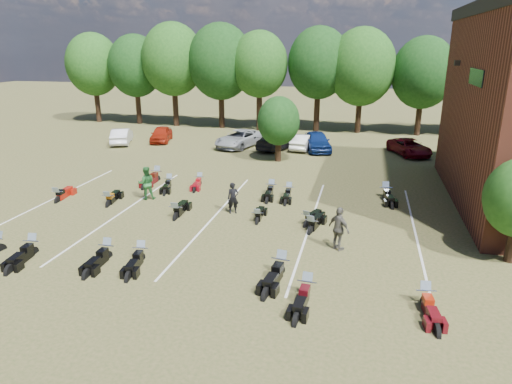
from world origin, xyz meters
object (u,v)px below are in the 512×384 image
(motorcycle_0, at_px, (0,251))
(motorcycle_7, at_px, (58,202))
(car_0, at_px, (161,134))
(motorcycle_3, at_px, (142,261))
(person_grey, at_px, (339,229))
(car_4, at_px, (317,141))
(person_green, at_px, (146,183))
(motorcycle_14, at_px, (157,181))
(person_black, at_px, (233,198))

(motorcycle_0, xyz_separation_m, motorcycle_7, (-1.66, 6.28, 0.00))
(car_0, relative_size, motorcycle_3, 1.84)
(person_grey, height_order, motorcycle_0, person_grey)
(car_0, bearing_deg, person_grey, -62.48)
(car_4, height_order, person_green, person_green)
(motorcycle_0, distance_m, motorcycle_3, 6.46)
(motorcycle_3, relative_size, motorcycle_7, 0.98)
(person_green, distance_m, motorcycle_3, 8.16)
(car_0, xyz_separation_m, person_grey, (17.39, -19.81, 0.29))
(person_green, height_order, person_grey, person_grey)
(car_4, distance_m, person_green, 17.13)
(car_0, relative_size, motorcycle_0, 1.82)
(motorcycle_0, xyz_separation_m, motorcycle_14, (2.01, 11.47, 0.00))
(person_black, relative_size, person_grey, 0.85)
(car_0, height_order, motorcycle_7, car_0)
(motorcycle_0, bearing_deg, motorcycle_14, 87.56)
(car_4, relative_size, motorcycle_3, 2.13)
(motorcycle_7, bearing_deg, person_grey, 162.79)
(car_4, height_order, motorcycle_0, car_4)
(car_0, relative_size, person_grey, 2.05)
(person_green, bearing_deg, person_grey, 132.55)
(car_0, height_order, motorcycle_14, car_0)
(motorcycle_0, bearing_deg, motorcycle_7, 112.32)
(motorcycle_7, bearing_deg, person_black, 175.78)
(car_4, bearing_deg, motorcycle_0, -132.65)
(person_green, bearing_deg, motorcycle_0, 42.61)
(person_black, xyz_separation_m, motorcycle_7, (-10.22, -0.59, -0.83))
(person_green, bearing_deg, car_0, -94.33)
(car_4, height_order, person_black, person_black)
(person_grey, distance_m, motorcycle_7, 16.19)
(car_4, height_order, motorcycle_3, car_4)
(person_grey, relative_size, motorcycle_14, 0.79)
(car_0, bearing_deg, car_4, -15.31)
(person_grey, bearing_deg, motorcycle_0, 54.36)
(motorcycle_3, bearing_deg, person_black, 62.58)
(person_green, height_order, motorcycle_7, person_green)
(person_black, bearing_deg, car_4, 57.89)
(car_4, distance_m, motorcycle_14, 14.77)
(car_4, relative_size, person_green, 2.40)
(person_green, bearing_deg, motorcycle_3, 88.33)
(person_green, xyz_separation_m, motorcycle_14, (-1.06, 3.55, -0.97))
(car_4, bearing_deg, car_0, 161.87)
(motorcycle_3, bearing_deg, car_4, 69.06)
(car_4, bearing_deg, person_grey, -97.70)
(motorcycle_7, distance_m, motorcycle_14, 6.36)
(person_black, distance_m, motorcycle_0, 11.01)
(car_0, relative_size, motorcycle_7, 1.80)
(car_0, xyz_separation_m, motorcycle_14, (5.13, -11.89, -0.69))
(car_4, relative_size, motorcycle_0, 2.11)
(car_0, height_order, person_green, person_green)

